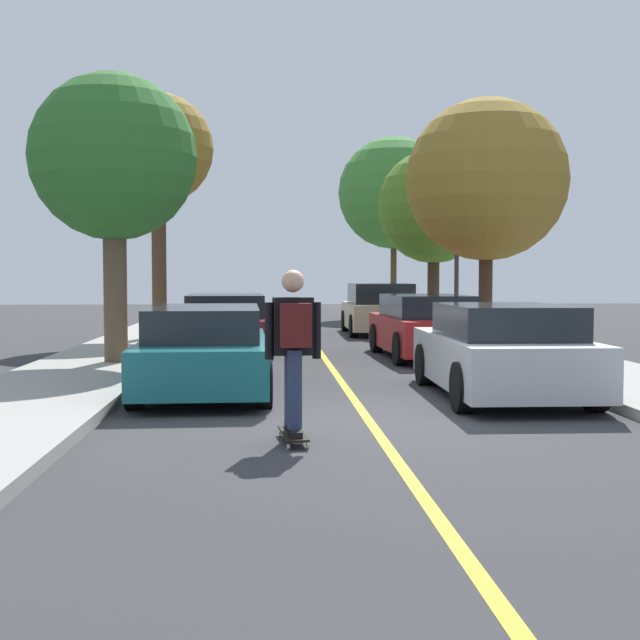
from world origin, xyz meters
TOP-DOWN VIEW (x-y plane):
  - ground at (0.00, 0.00)m, footprint 80.00×80.00m
  - center_line at (0.00, 4.00)m, footprint 0.12×39.20m
  - parked_car_left_nearest at (-2.10, 2.49)m, footprint 1.95×4.46m
  - parked_car_left_near at (-2.10, 8.71)m, footprint 2.10×4.41m
  - parked_car_right_nearest at (2.10, 1.69)m, footprint 1.94×4.07m
  - parked_car_right_near at (2.10, 7.29)m, footprint 1.94×4.18m
  - parked_car_right_far at (2.10, 14.30)m, footprint 2.02×4.04m
  - street_tree_left_nearest at (-3.95, 5.60)m, footprint 3.01×3.01m
  - street_tree_left_near at (-3.95, 11.86)m, footprint 2.83×2.83m
  - street_tree_right_nearest at (3.95, 9.51)m, footprint 3.79×3.79m
  - street_tree_right_near at (3.95, 15.61)m, footprint 3.48×3.48m
  - street_tree_right_far at (3.95, 23.65)m, footprint 4.50×4.50m
  - streetlamp at (3.85, 12.07)m, footprint 0.36×0.24m
  - skateboard at (-0.93, -1.28)m, footprint 0.31×0.86m
  - skateboarder at (-0.93, -1.32)m, footprint 0.59×0.71m

SIDE VIEW (x-z plane):
  - ground at x=0.00m, z-range 0.00..0.00m
  - center_line at x=0.00m, z-range 0.00..0.01m
  - skateboard at x=-0.93m, z-range 0.04..0.14m
  - parked_car_left_nearest at x=-2.10m, z-range 0.01..1.26m
  - parked_car_right_nearest at x=2.10m, z-range -0.01..1.30m
  - parked_car_left_near at x=-2.10m, z-range 0.00..1.29m
  - parked_car_right_near at x=2.10m, z-range 0.00..1.31m
  - parked_car_right_far at x=2.10m, z-range -0.02..1.47m
  - skateboarder at x=-0.93m, z-range 0.21..1.88m
  - streetlamp at x=3.85m, z-range 0.55..6.57m
  - street_tree_right_near at x=3.95m, z-range 1.10..6.53m
  - street_tree_left_nearest at x=-3.95m, z-range 1.20..6.42m
  - street_tree_right_nearest at x=3.95m, z-range 1.09..6.79m
  - street_tree_left_near at x=-3.95m, z-range 1.77..8.00m
  - street_tree_right_far at x=3.95m, z-range 1.46..8.60m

